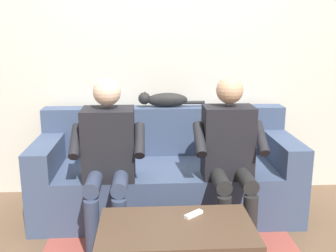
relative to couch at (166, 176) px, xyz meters
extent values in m
cube|color=beige|center=(0.00, -0.46, 1.05)|extent=(4.73, 0.06, 2.70)
cube|color=#3D4C6B|center=(0.00, 0.14, -0.09)|extent=(1.71, 0.63, 0.41)
cube|color=#3D4C6B|center=(0.00, -0.27, 0.12)|extent=(2.09, 0.18, 0.83)
cube|color=#3D4C6B|center=(-0.95, 0.14, 0.02)|extent=(0.19, 0.63, 0.63)
cube|color=#3D4C6B|center=(0.95, 0.14, 0.02)|extent=(0.19, 0.63, 0.63)
cube|color=black|center=(-0.44, 0.34, 0.38)|extent=(0.36, 0.24, 0.53)
sphere|color=tan|center=(-0.44, 0.34, 0.77)|extent=(0.19, 0.19, 0.19)
cylinder|color=black|center=(-0.53, 0.52, 0.17)|extent=(0.11, 0.37, 0.11)
cylinder|color=black|center=(-0.35, 0.52, 0.17)|extent=(0.11, 0.37, 0.11)
cylinder|color=black|center=(-0.53, 0.71, -0.09)|extent=(0.10, 0.10, 0.41)
cylinder|color=black|center=(-0.35, 0.71, -0.09)|extent=(0.10, 0.10, 0.41)
cylinder|color=black|center=(-0.66, 0.42, 0.43)|extent=(0.08, 0.27, 0.22)
cylinder|color=black|center=(-0.22, 0.42, 0.43)|extent=(0.08, 0.27, 0.22)
cube|color=black|center=(0.44, 0.31, 0.38)|extent=(0.37, 0.29, 0.52)
sphere|color=beige|center=(0.44, 0.31, 0.76)|extent=(0.20, 0.20, 0.20)
cylinder|color=#333D56|center=(0.35, 0.51, 0.17)|extent=(0.11, 0.40, 0.11)
cylinder|color=#333D56|center=(0.53, 0.51, 0.17)|extent=(0.11, 0.40, 0.11)
cylinder|color=#333D56|center=(0.35, 0.71, -0.09)|extent=(0.10, 0.10, 0.41)
cylinder|color=#333D56|center=(0.53, 0.71, -0.09)|extent=(0.10, 0.10, 0.41)
cylinder|color=black|center=(0.21, 0.39, 0.42)|extent=(0.08, 0.27, 0.22)
cylinder|color=black|center=(0.66, 0.39, 0.42)|extent=(0.08, 0.27, 0.22)
ellipsoid|color=black|center=(-0.02, -0.27, 0.59)|extent=(0.35, 0.12, 0.12)
sphere|color=black|center=(0.17, -0.27, 0.61)|extent=(0.11, 0.11, 0.11)
cone|color=black|center=(0.17, -0.29, 0.65)|extent=(0.04, 0.04, 0.03)
cone|color=black|center=(0.17, -0.24, 0.65)|extent=(0.04, 0.04, 0.03)
cylinder|color=black|center=(-0.26, -0.27, 0.57)|extent=(0.18, 0.03, 0.03)
cube|color=white|center=(-0.11, 0.96, 0.12)|extent=(0.12, 0.11, 0.02)
camera|label=1|loc=(0.17, 3.09, 1.19)|focal=42.15mm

